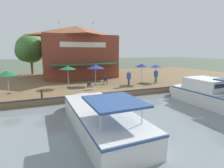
% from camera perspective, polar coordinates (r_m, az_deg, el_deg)
% --- Properties ---
extents(ground_plane, '(220.00, 220.00, 0.00)m').
position_cam_1_polar(ground_plane, '(16.74, -3.14, -5.28)').
color(ground_plane, '#4C5B47').
extents(quay_deck, '(22.00, 56.00, 0.60)m').
position_cam_1_polar(quay_deck, '(27.09, -10.89, 1.24)').
color(quay_deck, brown).
rests_on(quay_deck, ground).
extents(quay_edge_fender, '(0.20, 50.40, 0.10)m').
position_cam_1_polar(quay_edge_fender, '(16.67, -3.27, -3.05)').
color(quay_edge_fender, '#2D2D33').
rests_on(quay_edge_fender, quay_deck).
extents(waterfront_restaurant, '(11.15, 11.24, 8.79)m').
position_cam_1_polar(waterfront_restaurant, '(29.36, -11.25, 10.49)').
color(waterfront_restaurant, brown).
rests_on(waterfront_restaurant, quay_deck).
extents(patio_umbrella_mid_patio_right, '(1.79, 1.79, 2.42)m').
position_cam_1_polar(patio_umbrella_mid_patio_right, '(20.10, -14.26, 5.15)').
color(patio_umbrella_mid_patio_right, '#B7B7B7').
rests_on(patio_umbrella_mid_patio_right, quay_deck).
extents(patio_umbrella_by_entrance, '(2.00, 2.00, 2.26)m').
position_cam_1_polar(patio_umbrella_by_entrance, '(18.99, -31.07, 3.07)').
color(patio_umbrella_by_entrance, '#B7B7B7').
rests_on(patio_umbrella_by_entrance, quay_deck).
extents(patio_umbrella_near_quay_edge, '(1.73, 1.73, 2.53)m').
position_cam_1_polar(patio_umbrella_near_quay_edge, '(22.18, 9.78, 6.01)').
color(patio_umbrella_near_quay_edge, '#B7B7B7').
rests_on(patio_umbrella_near_quay_edge, quay_deck).
extents(patio_umbrella_back_row, '(1.75, 1.75, 2.30)m').
position_cam_1_polar(patio_umbrella_back_row, '(24.06, 14.29, 5.68)').
color(patio_umbrella_back_row, '#B7B7B7').
rests_on(patio_umbrella_back_row, quay_deck).
extents(patio_umbrella_mid_patio_left, '(2.00, 2.00, 2.49)m').
position_cam_1_polar(patio_umbrella_mid_patio_left, '(20.77, -5.40, 5.66)').
color(patio_umbrella_mid_patio_left, '#B7B7B7').
rests_on(patio_umbrella_mid_patio_left, quay_deck).
extents(cafe_chair_facing_river, '(0.53, 0.53, 0.85)m').
position_cam_1_polar(cafe_chair_facing_river, '(21.61, -2.16, 1.22)').
color(cafe_chair_facing_river, '#2D2D33').
rests_on(cafe_chair_facing_river, quay_deck).
extents(cafe_chair_mid_patio, '(0.52, 0.52, 0.85)m').
position_cam_1_polar(cafe_chair_mid_patio, '(18.41, -7.34, -0.47)').
color(cafe_chair_mid_patio, '#2D2D33').
rests_on(cafe_chair_mid_patio, quay_deck).
extents(person_near_entrance, '(0.51, 0.51, 1.82)m').
position_cam_1_polar(person_near_entrance, '(22.75, 14.17, 3.10)').
color(person_near_entrance, '#337547').
rests_on(person_near_entrance, quay_deck).
extents(person_at_quay_edge, '(0.51, 0.51, 1.82)m').
position_cam_1_polar(person_at_quay_edge, '(20.25, 5.52, 2.50)').
color(person_at_quay_edge, '#4C4C56').
rests_on(person_at_quay_edge, quay_deck).
extents(motorboat_outer_channel, '(9.10, 3.47, 2.45)m').
position_cam_1_polar(motorboat_outer_channel, '(17.42, 29.47, -2.93)').
color(motorboat_outer_channel, silver).
rests_on(motorboat_outer_channel, river_water).
extents(motorboat_distant_upstream, '(9.52, 3.04, 2.23)m').
position_cam_1_polar(motorboat_distant_upstream, '(11.13, -5.24, -9.46)').
color(motorboat_distant_upstream, silver).
rests_on(motorboat_distant_upstream, river_water).
extents(mooring_post, '(0.22, 0.22, 0.81)m').
position_cam_1_polar(mooring_post, '(15.96, -21.96, -3.06)').
color(mooring_post, '#473323').
rests_on(mooring_post, quay_deck).
extents(tree_downstream_bank, '(5.14, 4.89, 6.92)m').
position_cam_1_polar(tree_downstream_bank, '(34.27, -25.38, 10.11)').
color(tree_downstream_bank, brown).
rests_on(tree_downstream_bank, quay_deck).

